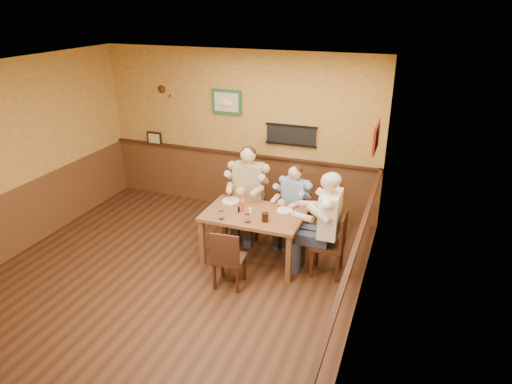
% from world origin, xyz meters
% --- Properties ---
extents(room, '(5.02, 5.03, 2.81)m').
position_xyz_m(room, '(0.14, 0.17, 1.69)').
color(room, '#331C0F').
rests_on(room, ground).
extents(dining_table, '(1.40, 0.90, 0.75)m').
position_xyz_m(dining_table, '(0.91, 0.82, 0.66)').
color(dining_table, brown).
rests_on(dining_table, ground).
extents(chair_back_left, '(0.47, 0.47, 0.94)m').
position_xyz_m(chair_back_left, '(0.57, 1.50, 0.47)').
color(chair_back_left, '#3D2013').
rests_on(chair_back_left, ground).
extents(chair_back_right, '(0.46, 0.46, 0.80)m').
position_xyz_m(chair_back_right, '(1.31, 1.54, 0.40)').
color(chair_back_right, '#3D2013').
rests_on(chair_back_right, ground).
extents(chair_right_end, '(0.44, 0.44, 0.94)m').
position_xyz_m(chair_right_end, '(1.99, 0.81, 0.47)').
color(chair_right_end, '#3D2013').
rests_on(chair_right_end, ground).
extents(chair_near_side, '(0.42, 0.42, 0.85)m').
position_xyz_m(chair_near_side, '(0.83, 0.09, 0.42)').
color(chair_near_side, '#3D2013').
rests_on(chair_near_side, ground).
extents(diner_tan_shirt, '(0.67, 0.67, 1.34)m').
position_xyz_m(diner_tan_shirt, '(0.57, 1.50, 0.67)').
color(diner_tan_shirt, tan).
rests_on(diner_tan_shirt, ground).
extents(diner_blue_polo, '(0.65, 0.65, 1.14)m').
position_xyz_m(diner_blue_polo, '(1.31, 1.54, 0.57)').
color(diner_blue_polo, '#7C9CBA').
rests_on(diner_blue_polo, ground).
extents(diner_white_elder, '(0.63, 0.63, 1.34)m').
position_xyz_m(diner_white_elder, '(1.99, 0.81, 0.67)').
color(diner_white_elder, white).
rests_on(diner_white_elder, ground).
extents(water_glass_left, '(0.10, 0.10, 0.12)m').
position_xyz_m(water_glass_left, '(0.55, 0.49, 0.81)').
color(water_glass_left, white).
rests_on(water_glass_left, dining_table).
extents(water_glass_mid, '(0.10, 0.10, 0.12)m').
position_xyz_m(water_glass_mid, '(0.93, 0.52, 0.81)').
color(water_glass_mid, silver).
rests_on(water_glass_mid, dining_table).
extents(cola_tumbler, '(0.11, 0.11, 0.12)m').
position_xyz_m(cola_tumbler, '(1.14, 0.62, 0.81)').
color(cola_tumbler, black).
rests_on(cola_tumbler, dining_table).
extents(hot_sauce_bottle, '(0.04, 0.04, 0.17)m').
position_xyz_m(hot_sauce_bottle, '(0.74, 0.80, 0.84)').
color(hot_sauce_bottle, red).
rests_on(hot_sauce_bottle, dining_table).
extents(salt_shaker, '(0.04, 0.04, 0.09)m').
position_xyz_m(salt_shaker, '(0.87, 0.77, 0.79)').
color(salt_shaker, white).
rests_on(salt_shaker, dining_table).
extents(pepper_shaker, '(0.04, 0.04, 0.09)m').
position_xyz_m(pepper_shaker, '(0.70, 0.76, 0.79)').
color(pepper_shaker, black).
rests_on(pepper_shaker, dining_table).
extents(plate_far_left, '(0.29, 0.29, 0.02)m').
position_xyz_m(plate_far_left, '(0.44, 1.07, 0.76)').
color(plate_far_left, white).
rests_on(plate_far_left, dining_table).
extents(plate_far_right, '(0.28, 0.28, 0.02)m').
position_xyz_m(plate_far_right, '(1.30, 1.03, 0.76)').
color(plate_far_right, silver).
rests_on(plate_far_right, dining_table).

